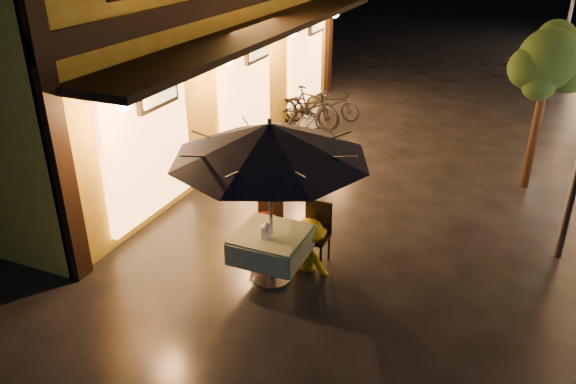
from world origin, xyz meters
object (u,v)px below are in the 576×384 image
at_px(cafe_table, 271,245).
at_px(bicycle_0, 268,144).
at_px(person_yellow, 309,222).
at_px(table_lantern, 266,229).
at_px(person_orange, 265,213).
at_px(patio_umbrella, 270,141).

xyz_separation_m(cafe_table, bicycle_0, (-1.94, 4.03, -0.18)).
bearing_deg(bicycle_0, cafe_table, -129.56).
bearing_deg(cafe_table, bicycle_0, 115.72).
bearing_deg(person_yellow, table_lantern, 76.95).
distance_m(cafe_table, table_lantern, 0.36).
bearing_deg(bicycle_0, table_lantern, -130.35).
bearing_deg(person_yellow, person_orange, 11.24).
relative_size(cafe_table, person_yellow, 0.66).
bearing_deg(bicycle_0, person_orange, -130.90).
distance_m(patio_umbrella, table_lantern, 1.24).
xyz_separation_m(cafe_table, table_lantern, (-0.00, -0.15, 0.33)).
bearing_deg(person_orange, bicycle_0, -58.06).
bearing_deg(cafe_table, table_lantern, -90.00).
distance_m(person_yellow, bicycle_0, 4.18).
bearing_deg(cafe_table, person_yellow, 57.69).
bearing_deg(person_orange, person_yellow, -174.72).
bearing_deg(person_yellow, bicycle_0, -43.11).
distance_m(patio_umbrella, bicycle_0, 4.80).
relative_size(cafe_table, table_lantern, 3.96).
bearing_deg(patio_umbrella, person_yellow, 57.69).
bearing_deg(table_lantern, cafe_table, 90.00).
xyz_separation_m(cafe_table, patio_umbrella, (0.00, -0.00, 1.56)).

